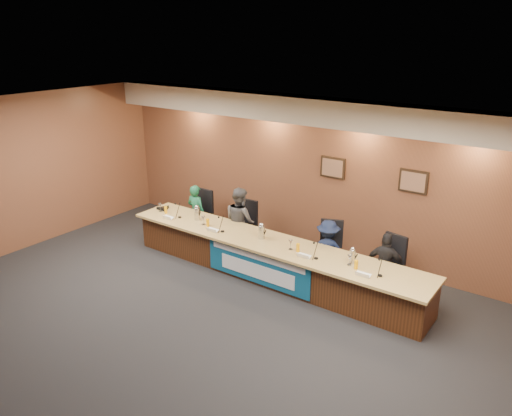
{
  "coord_description": "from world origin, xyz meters",
  "views": [
    {
      "loc": [
        4.69,
        -4.56,
        4.42
      ],
      "look_at": [
        -0.38,
        2.48,
        1.28
      ],
      "focal_mm": 35.0,
      "sensor_mm": 36.0,
      "label": 1
    }
  ],
  "objects_px": {
    "panelist_b": "(240,221)",
    "office_chair_c": "(330,254)",
    "dais_body": "(270,260)",
    "panelist_a": "(196,212)",
    "carafe_mid": "(261,232)",
    "office_chair_a": "(200,217)",
    "office_chair_d": "(387,270)",
    "speakerphone": "(164,208)",
    "panelist_c": "(327,250)",
    "panelist_d": "(385,266)",
    "carafe_right": "(352,256)",
    "office_chair_b": "(243,229)",
    "carafe_left": "(197,214)",
    "banner": "(257,267)"
  },
  "relations": [
    {
      "from": "office_chair_b",
      "to": "carafe_right",
      "type": "distance_m",
      "value": 2.84
    },
    {
      "from": "panelist_c",
      "to": "carafe_right",
      "type": "bearing_deg",
      "value": 122.7
    },
    {
      "from": "dais_body",
      "to": "office_chair_c",
      "type": "bearing_deg",
      "value": 36.51
    },
    {
      "from": "panelist_c",
      "to": "panelist_d",
      "type": "bearing_deg",
      "value": 158.48
    },
    {
      "from": "office_chair_d",
      "to": "speakerphone",
      "type": "xyz_separation_m",
      "value": [
        -4.79,
        -0.63,
        0.3
      ]
    },
    {
      "from": "dais_body",
      "to": "speakerphone",
      "type": "bearing_deg",
      "value": 179.33
    },
    {
      "from": "office_chair_a",
      "to": "office_chair_d",
      "type": "distance_m",
      "value": 4.34
    },
    {
      "from": "carafe_right",
      "to": "carafe_mid",
      "type": "bearing_deg",
      "value": -178.55
    },
    {
      "from": "panelist_a",
      "to": "carafe_mid",
      "type": "distance_m",
      "value": 2.23
    },
    {
      "from": "office_chair_a",
      "to": "office_chair_c",
      "type": "height_order",
      "value": "same"
    },
    {
      "from": "dais_body",
      "to": "office_chair_a",
      "type": "bearing_deg",
      "value": 164.25
    },
    {
      "from": "panelist_a",
      "to": "carafe_right",
      "type": "height_order",
      "value": "panelist_a"
    },
    {
      "from": "carafe_right",
      "to": "office_chair_b",
      "type": "bearing_deg",
      "value": 167.21
    },
    {
      "from": "panelist_d",
      "to": "speakerphone",
      "type": "distance_m",
      "value": 4.82
    },
    {
      "from": "office_chair_b",
      "to": "office_chair_c",
      "type": "bearing_deg",
      "value": -2.14
    },
    {
      "from": "panelist_b",
      "to": "carafe_left",
      "type": "bearing_deg",
      "value": 62.5
    },
    {
      "from": "panelist_b",
      "to": "office_chair_b",
      "type": "bearing_deg",
      "value": -67.24
    },
    {
      "from": "carafe_mid",
      "to": "office_chair_b",
      "type": "bearing_deg",
      "value": 144.43
    },
    {
      "from": "panelist_c",
      "to": "speakerphone",
      "type": "relative_size",
      "value": 3.64
    },
    {
      "from": "panelist_d",
      "to": "panelist_c",
      "type": "bearing_deg",
      "value": -10.07
    },
    {
      "from": "dais_body",
      "to": "office_chair_d",
      "type": "bearing_deg",
      "value": 18.24
    },
    {
      "from": "panelist_a",
      "to": "speakerphone",
      "type": "relative_size",
      "value": 3.9
    },
    {
      "from": "office_chair_b",
      "to": "carafe_mid",
      "type": "height_order",
      "value": "carafe_mid"
    },
    {
      "from": "banner",
      "to": "panelist_a",
      "type": "distance_m",
      "value": 2.54
    },
    {
      "from": "panelist_a",
      "to": "carafe_right",
      "type": "bearing_deg",
      "value": 172.17
    },
    {
      "from": "office_chair_c",
      "to": "carafe_left",
      "type": "height_order",
      "value": "carafe_left"
    },
    {
      "from": "office_chair_c",
      "to": "speakerphone",
      "type": "height_order",
      "value": "speakerphone"
    },
    {
      "from": "office_chair_a",
      "to": "office_chair_d",
      "type": "height_order",
      "value": "same"
    },
    {
      "from": "banner",
      "to": "carafe_right",
      "type": "distance_m",
      "value": 1.75
    },
    {
      "from": "carafe_left",
      "to": "carafe_mid",
      "type": "bearing_deg",
      "value": -0.47
    },
    {
      "from": "office_chair_a",
      "to": "panelist_a",
      "type": "bearing_deg",
      "value": -90.75
    },
    {
      "from": "panelist_a",
      "to": "office_chair_d",
      "type": "relative_size",
      "value": 2.6
    },
    {
      "from": "banner",
      "to": "office_chair_a",
      "type": "relative_size",
      "value": 4.58
    },
    {
      "from": "panelist_a",
      "to": "office_chair_d",
      "type": "bearing_deg",
      "value": -178.97
    },
    {
      "from": "panelist_c",
      "to": "speakerphone",
      "type": "height_order",
      "value": "panelist_c"
    },
    {
      "from": "office_chair_c",
      "to": "panelist_a",
      "type": "bearing_deg",
      "value": 159.3
    },
    {
      "from": "office_chair_d",
      "to": "panelist_d",
      "type": "bearing_deg",
      "value": -79.18
    },
    {
      "from": "carafe_mid",
      "to": "speakerphone",
      "type": "distance_m",
      "value": 2.6
    },
    {
      "from": "panelist_b",
      "to": "office_chair_c",
      "type": "bearing_deg",
      "value": -154.4
    },
    {
      "from": "dais_body",
      "to": "office_chair_c",
      "type": "relative_size",
      "value": 12.5
    },
    {
      "from": "dais_body",
      "to": "panelist_a",
      "type": "xyz_separation_m",
      "value": [
        -2.34,
        0.56,
        0.27
      ]
    },
    {
      "from": "panelist_c",
      "to": "carafe_left",
      "type": "height_order",
      "value": "panelist_c"
    },
    {
      "from": "office_chair_c",
      "to": "carafe_right",
      "type": "distance_m",
      "value": 1.03
    },
    {
      "from": "carafe_left",
      "to": "office_chair_b",
      "type": "bearing_deg",
      "value": 44.45
    },
    {
      "from": "speakerphone",
      "to": "office_chair_d",
      "type": "bearing_deg",
      "value": 7.45
    },
    {
      "from": "panelist_d",
      "to": "office_chair_d",
      "type": "bearing_deg",
      "value": -100.07
    },
    {
      "from": "office_chair_d",
      "to": "office_chair_b",
      "type": "bearing_deg",
      "value": -169.18
    },
    {
      "from": "panelist_a",
      "to": "panelist_d",
      "type": "bearing_deg",
      "value": 179.71
    },
    {
      "from": "speakerphone",
      "to": "panelist_c",
      "type": "bearing_deg",
      "value": 8.14
    },
    {
      "from": "banner",
      "to": "panelist_c",
      "type": "distance_m",
      "value": 1.34
    }
  ]
}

